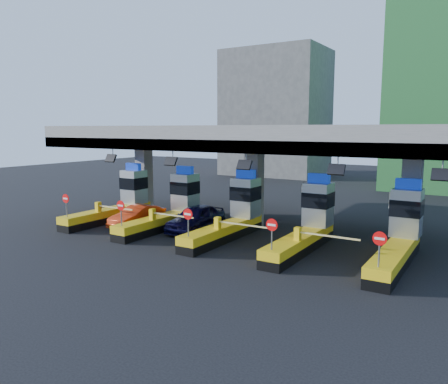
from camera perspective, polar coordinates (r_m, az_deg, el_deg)
The scene contains 10 objects.
ground at distance 27.88m, azimuth 1.01°, elevation -5.87°, with size 120.00×120.00×0.00m, color black.
toll_canopy at distance 29.54m, azimuth 3.92°, elevation 6.94°, with size 28.00×12.09×7.00m.
toll_lane_far_left at distance 33.91m, azimuth -13.40°, elevation -1.13°, with size 4.43×8.00×4.16m.
toll_lane_left at distance 30.60m, azimuth -6.78°, elevation -1.97°, with size 4.43×8.00×4.16m.
toll_lane_center at distance 27.81m, azimuth 1.32°, elevation -2.96°, with size 4.43×8.00×4.16m.
toll_lane_right at distance 25.69m, azimuth 10.99°, elevation -4.05°, with size 4.43×8.00×4.16m.
toll_lane_far_right at distance 24.42m, azimuth 22.06°, elevation -5.16°, with size 4.43×8.00×4.16m.
bg_building_concrete at distance 65.47m, azimuth 6.77°, elevation 10.16°, with size 14.00×10.00×18.00m, color #4C4C49.
van at distance 29.29m, azimuth -3.70°, elevation -3.43°, with size 2.07×5.15×1.75m, color black.
red_car at distance 31.20m, azimuth -11.24°, elevation -3.11°, with size 1.56×4.47×1.47m, color #B92D0E.
Camera 1 is at (13.84, -23.22, 6.83)m, focal length 35.00 mm.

